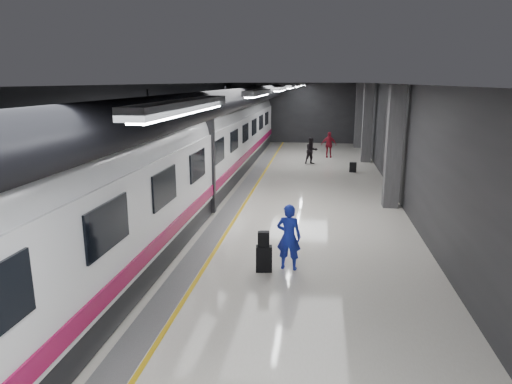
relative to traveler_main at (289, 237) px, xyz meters
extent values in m
plane|color=silver|center=(-1.17, 4.41, -0.84)|extent=(40.00, 40.00, 0.00)
cube|color=black|center=(-1.17, 4.41, 3.66)|extent=(10.00, 40.00, 0.02)
cube|color=#28282B|center=(-1.17, 24.41, 1.41)|extent=(10.00, 0.02, 4.50)
cube|color=#28282B|center=(-6.17, 4.41, 1.41)|extent=(0.02, 40.00, 4.50)
cube|color=#28282B|center=(3.83, 4.41, 1.41)|extent=(0.02, 40.00, 4.50)
cube|color=slate|center=(-2.52, 4.41, -0.84)|extent=(0.65, 39.80, 0.01)
cube|color=gold|center=(-2.12, 4.41, -0.84)|extent=(0.10, 39.80, 0.01)
cylinder|color=black|center=(-2.47, 4.41, 3.11)|extent=(0.80, 38.00, 0.80)
cube|color=silver|center=(-0.57, -6.59, 3.56)|extent=(0.22, 2.60, 0.10)
cube|color=silver|center=(-0.57, -1.59, 3.56)|extent=(0.22, 2.60, 0.10)
cube|color=silver|center=(-0.57, 3.41, 3.56)|extent=(0.22, 2.60, 0.10)
cube|color=silver|center=(-0.57, 8.41, 3.56)|extent=(0.22, 2.60, 0.10)
cube|color=silver|center=(-0.57, 13.41, 3.56)|extent=(0.22, 2.60, 0.10)
cube|color=silver|center=(-0.57, 18.41, 3.56)|extent=(0.22, 2.60, 0.10)
cube|color=silver|center=(-0.57, 22.41, 3.56)|extent=(0.22, 2.60, 0.10)
cube|color=#515154|center=(3.38, 6.41, 1.41)|extent=(0.55, 0.55, 4.50)
cube|color=#515154|center=(3.38, 16.41, 1.41)|extent=(0.55, 0.55, 4.50)
cube|color=#515154|center=(3.38, 22.41, 1.41)|extent=(0.55, 0.55, 4.50)
cube|color=black|center=(-4.42, 4.41, -0.49)|extent=(2.80, 38.00, 0.60)
cube|color=white|center=(-4.42, 4.41, 0.91)|extent=(2.90, 38.00, 2.20)
cylinder|color=white|center=(-4.42, 4.41, 1.86)|extent=(2.80, 38.00, 2.80)
cube|color=maroon|center=(-2.95, 4.41, 0.11)|extent=(0.04, 38.00, 0.35)
cube|color=black|center=(-4.42, 4.41, 1.16)|extent=(3.05, 0.25, 3.80)
cube|color=black|center=(-2.95, -3.59, 1.31)|extent=(0.05, 1.60, 0.85)
cube|color=black|center=(-2.95, -0.59, 1.31)|extent=(0.05, 1.60, 0.85)
cube|color=black|center=(-2.95, 2.41, 1.31)|extent=(0.05, 1.60, 0.85)
cube|color=black|center=(-2.95, 5.41, 1.31)|extent=(0.05, 1.60, 0.85)
cube|color=black|center=(-2.95, 8.41, 1.31)|extent=(0.05, 1.60, 0.85)
cube|color=black|center=(-2.95, 11.41, 1.31)|extent=(0.05, 1.60, 0.85)
cube|color=black|center=(-2.95, 14.41, 1.31)|extent=(0.05, 1.60, 0.85)
cube|color=black|center=(-2.95, 17.41, 1.31)|extent=(0.05, 1.60, 0.85)
cube|color=black|center=(-2.95, 20.41, 1.31)|extent=(0.05, 1.60, 0.85)
imported|color=#1D1AC9|center=(0.00, 0.00, 0.00)|extent=(0.66, 0.47, 1.69)
cube|color=black|center=(-0.59, -0.23, -0.52)|extent=(0.43, 0.30, 0.65)
cube|color=black|center=(-0.60, -0.25, 0.00)|extent=(0.30, 0.18, 0.38)
imported|color=black|center=(0.23, 15.16, -0.08)|extent=(0.91, 0.84, 1.52)
imported|color=maroon|center=(1.25, 17.70, -0.05)|extent=(0.95, 0.45, 1.58)
cube|color=black|center=(2.44, 13.05, -0.59)|extent=(0.38, 0.28, 0.51)
camera|label=1|loc=(0.68, -10.77, 3.77)|focal=32.00mm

